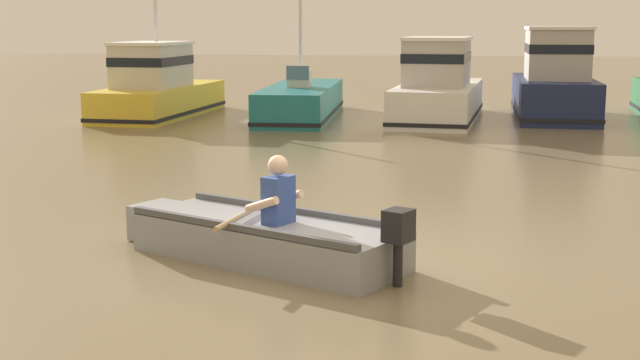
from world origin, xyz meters
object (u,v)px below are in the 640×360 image
(moored_boat_teal, at_px, (301,102))
(moored_boat_white, at_px, (438,90))
(rowboat_with_person, at_px, (263,237))
(moored_boat_yellow, at_px, (157,89))
(moored_boat_navy, at_px, (555,85))

(moored_boat_teal, bearing_deg, moored_boat_white, -3.39)
(rowboat_with_person, bearing_deg, moored_boat_yellow, 112.40)
(moored_boat_teal, bearing_deg, moored_boat_yellow, -176.41)
(moored_boat_navy, bearing_deg, moored_boat_teal, -174.70)
(moored_boat_teal, xyz_separation_m, moored_boat_navy, (6.85, 0.63, 0.49))
(moored_boat_white, xyz_separation_m, moored_boat_navy, (3.13, 0.85, 0.10))
(rowboat_with_person, relative_size, moored_boat_teal, 0.55)
(rowboat_with_person, distance_m, moored_boat_white, 14.38)
(rowboat_with_person, bearing_deg, moored_boat_white, 82.53)
(rowboat_with_person, relative_size, moored_boat_navy, 0.68)
(moored_boat_teal, height_order, moored_boat_white, moored_boat_teal)
(rowboat_with_person, bearing_deg, moored_boat_teal, 97.29)
(rowboat_with_person, xyz_separation_m, moored_boat_navy, (5.00, 15.10, 0.66))
(moored_boat_teal, bearing_deg, rowboat_with_person, -82.71)
(moored_boat_yellow, xyz_separation_m, moored_boat_white, (7.73, 0.03, 0.06))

